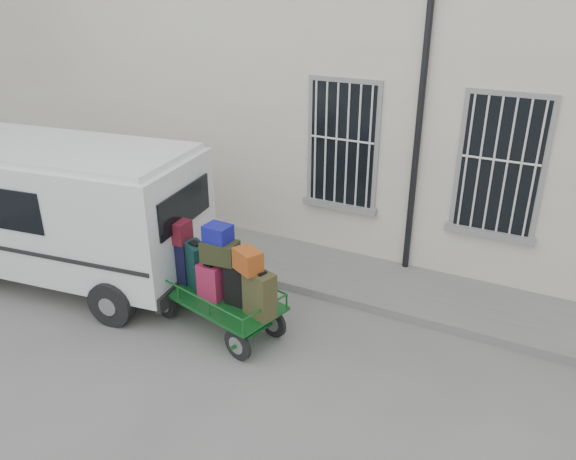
{
  "coord_description": "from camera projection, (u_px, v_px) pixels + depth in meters",
  "views": [
    {
      "loc": [
        3.23,
        -6.17,
        5.0
      ],
      "look_at": [
        -0.48,
        1.0,
        1.35
      ],
      "focal_mm": 35.0,
      "sensor_mm": 36.0,
      "label": 1
    }
  ],
  "objects": [
    {
      "name": "luggage_cart",
      "position": [
        214.0,
        276.0,
        8.45
      ],
      "size": [
        2.59,
        1.46,
        1.75
      ],
      "rotation": [
        0.0,
        0.0,
        -0.24
      ],
      "color": "black",
      "rests_on": "ground"
    },
    {
      "name": "van",
      "position": [
        61.0,
        205.0,
        9.64
      ],
      "size": [
        5.16,
        2.76,
        2.48
      ],
      "rotation": [
        0.0,
        0.0,
        0.14
      ],
      "color": "white",
      "rests_on": "ground"
    },
    {
      "name": "building",
      "position": [
        408.0,
        83.0,
        11.62
      ],
      "size": [
        24.0,
        5.15,
        6.0
      ],
      "color": "beige",
      "rests_on": "ground"
    },
    {
      "name": "sidewalk",
      "position": [
        342.0,
        275.0,
        10.15
      ],
      "size": [
        24.0,
        1.7,
        0.15
      ],
      "primitive_type": "cube",
      "color": "slate",
      "rests_on": "ground"
    },
    {
      "name": "ground",
      "position": [
        286.0,
        343.0,
        8.41
      ],
      "size": [
        80.0,
        80.0,
        0.0
      ],
      "primitive_type": "plane",
      "color": "slate",
      "rests_on": "ground"
    }
  ]
}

